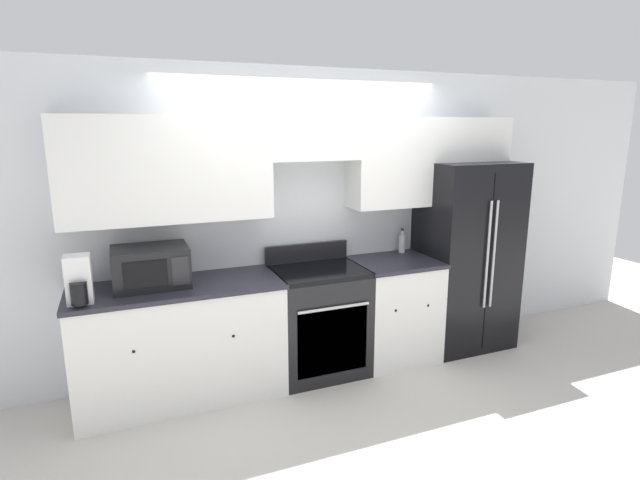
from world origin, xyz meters
TOP-DOWN VIEW (x-y plane):
  - ground_plane at (0.00, 0.00)m, footprint 12.00×12.00m
  - wall_back at (0.00, 0.58)m, footprint 8.00×0.39m
  - lower_cabinets_left at (-1.17, 0.31)m, footprint 1.58×0.64m
  - lower_cabinets_right at (0.73, 0.31)m, footprint 0.75×0.64m
  - oven_range at (-0.01, 0.31)m, footprint 0.77×0.65m
  - refrigerator at (1.52, 0.35)m, footprint 0.86×0.73m
  - microwave at (-1.35, 0.36)m, footprint 0.55×0.41m
  - bottle at (0.94, 0.54)m, footprint 0.06×0.06m
  - paper_towel_holder at (-1.83, 0.15)m, footprint 0.17×0.22m

SIDE VIEW (x-z plane):
  - ground_plane at x=0.00m, z-range 0.00..0.00m
  - lower_cabinets_left at x=-1.17m, z-range 0.00..0.93m
  - lower_cabinets_right at x=0.73m, z-range 0.00..0.93m
  - oven_range at x=-0.01m, z-range -0.07..1.02m
  - refrigerator at x=1.52m, z-range 0.00..1.79m
  - bottle at x=0.94m, z-range 0.91..1.14m
  - microwave at x=-1.35m, z-range 0.93..1.23m
  - paper_towel_holder at x=-1.83m, z-range 0.92..1.25m
  - wall_back at x=0.00m, z-range 0.22..2.82m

